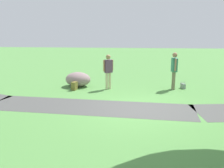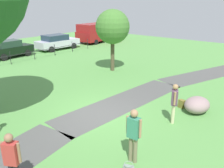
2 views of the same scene
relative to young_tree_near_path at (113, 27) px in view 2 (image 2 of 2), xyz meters
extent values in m
plane|color=#569247|center=(-6.03, -3.97, -3.14)|extent=(48.00, 48.00, 0.00)
cube|color=#4F4F4D|center=(-4.11, -4.12, -3.13)|extent=(8.14, 2.64, 0.01)
cube|color=#4F4F4D|center=(3.64, -5.83, -3.13)|extent=(8.18, 4.50, 0.01)
cylinder|color=#4C442E|center=(0.00, 0.00, -1.97)|extent=(0.28, 0.28, 2.32)
sphere|color=#447831|center=(0.00, 0.00, 0.03)|extent=(2.39, 2.39, 2.39)
ellipsoid|color=gray|center=(-2.99, -7.40, -2.77)|extent=(1.44, 1.24, 0.74)
cylinder|color=#746E4F|center=(-7.77, -7.07, -2.70)|extent=(0.13, 0.13, 0.88)
cylinder|color=#746E4F|center=(-7.75, -7.23, -2.70)|extent=(0.13, 0.13, 0.88)
cube|color=#378264|center=(-7.76, -7.15, -1.92)|extent=(0.27, 0.38, 0.66)
cylinder|color=#A27857|center=(-7.78, -6.94, -1.89)|extent=(0.08, 0.08, 0.59)
cylinder|color=#A27857|center=(-7.74, -7.37, -1.89)|extent=(0.08, 0.08, 0.59)
sphere|color=#A27857|center=(-7.76, -7.15, -1.44)|extent=(0.24, 0.24, 0.24)
cylinder|color=beige|center=(-4.51, -6.95, -2.72)|extent=(0.13, 0.13, 0.83)
cylinder|color=beige|center=(-4.65, -7.02, -2.72)|extent=(0.13, 0.13, 0.83)
cube|color=#5B3F55|center=(-4.58, -6.99, -2.00)|extent=(0.43, 0.38, 0.62)
cylinder|color=#A67F54|center=(-4.38, -6.89, -1.96)|extent=(0.08, 0.08, 0.55)
cylinder|color=#A67F54|center=(-4.77, -7.09, -1.96)|extent=(0.08, 0.08, 0.55)
sphere|color=#A67F54|center=(-4.58, -6.99, -1.55)|extent=(0.22, 0.22, 0.22)
cube|color=#AB332F|center=(-10.72, -5.40, -1.99)|extent=(0.39, 0.43, 0.63)
cylinder|color=#8B634A|center=(-10.84, -5.21, -1.95)|extent=(0.08, 0.08, 0.56)
cylinder|color=#8B634A|center=(-10.61, -5.59, -1.95)|extent=(0.08, 0.08, 0.56)
sphere|color=#8B634A|center=(-10.72, -5.40, -1.53)|extent=(0.23, 0.23, 0.23)
torus|color=gray|center=(-8.27, -7.36, -2.84)|extent=(0.35, 0.35, 0.02)
cube|color=olive|center=(-2.95, -6.67, -2.94)|extent=(0.28, 0.33, 0.40)
cube|color=brown|center=(-2.83, -6.71, -3.02)|extent=(0.12, 0.20, 0.18)
cylinder|color=black|center=(-3.83, 7.53, -2.61)|extent=(0.05, 0.05, 1.05)
cylinder|color=black|center=(-1.63, 7.53, -2.61)|extent=(0.05, 0.05, 1.05)
cylinder|color=black|center=(0.57, 7.53, -2.61)|extent=(0.05, 0.05, 1.05)
cylinder|color=black|center=(2.77, 7.53, -2.61)|extent=(0.05, 0.05, 1.05)
cylinder|color=black|center=(4.97, 7.53, -2.61)|extent=(0.05, 0.05, 1.05)
cube|color=black|center=(-2.43, 9.92, -2.49)|extent=(3.88, 1.67, 0.70)
cube|color=#22382D|center=(-2.65, 9.91, -1.86)|extent=(2.04, 1.48, 0.56)
cylinder|color=black|center=(-1.27, 10.73, -2.84)|extent=(0.61, 0.18, 0.60)
cylinder|color=black|center=(-1.21, 9.20, -2.84)|extent=(0.61, 0.18, 0.60)
cylinder|color=black|center=(-3.58, 9.11, -2.84)|extent=(0.61, 0.18, 0.60)
cube|color=silver|center=(2.71, 9.75, -2.49)|extent=(4.68, 2.10, 0.70)
cube|color=#203144|center=(2.44, 9.76, -1.86)|extent=(2.48, 1.82, 0.56)
cylinder|color=black|center=(4.18, 10.58, -2.84)|extent=(0.61, 0.19, 0.60)
cylinder|color=black|center=(4.07, 8.75, -2.84)|extent=(0.61, 0.19, 0.60)
cylinder|color=black|center=(1.35, 10.74, -2.84)|extent=(0.61, 0.19, 0.60)
cylinder|color=black|center=(1.24, 8.91, -2.84)|extent=(0.61, 0.19, 0.60)
cube|color=maroon|center=(9.05, 9.79, -2.29)|extent=(5.58, 2.56, 1.10)
cube|color=maroon|center=(9.05, 9.79, -1.29)|extent=(5.30, 2.43, 0.90)
cylinder|color=black|center=(10.73, 11.04, -2.84)|extent=(0.60, 0.17, 0.60)
cylinder|color=black|center=(10.79, 8.62, -2.84)|extent=(0.60, 0.17, 0.60)
cylinder|color=black|center=(7.31, 10.96, -2.84)|extent=(0.60, 0.17, 0.60)
cylinder|color=black|center=(7.37, 8.53, -2.84)|extent=(0.60, 0.17, 0.60)
camera|label=1|loc=(-5.65, 5.44, 0.09)|focal=41.82mm
camera|label=2|loc=(-13.02, -10.62, 1.67)|focal=37.77mm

